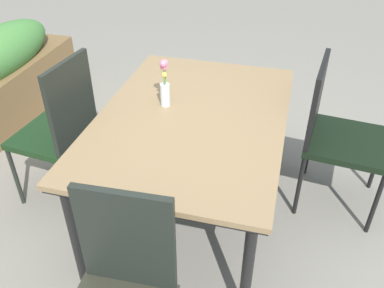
# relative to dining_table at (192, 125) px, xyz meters

# --- Properties ---
(ground_plane) EXTENTS (12.00, 12.00, 0.00)m
(ground_plane) POSITION_rel_dining_table_xyz_m (0.02, 0.07, -0.67)
(ground_plane) COLOR gray
(dining_table) EXTENTS (1.51, 1.05, 0.73)m
(dining_table) POSITION_rel_dining_table_xyz_m (0.00, 0.00, 0.00)
(dining_table) COLOR #8C704C
(dining_table) RESTS_ON ground
(chair_far_side) EXTENTS (0.48, 0.48, 1.01)m
(chair_far_side) POSITION_rel_dining_table_xyz_m (-0.06, 0.83, -0.11)
(chair_far_side) COLOR black
(chair_far_side) RESTS_ON ground
(chair_near_right) EXTENTS (0.55, 0.55, 0.97)m
(chair_near_right) POSITION_rel_dining_table_xyz_m (0.35, -0.83, -0.12)
(chair_near_right) COLOR black
(chair_near_right) RESTS_ON ground
(flower_vase) EXTENTS (0.06, 0.06, 0.29)m
(flower_vase) POSITION_rel_dining_table_xyz_m (0.08, 0.18, 0.20)
(flower_vase) COLOR silver
(flower_vase) RESTS_ON dining_table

